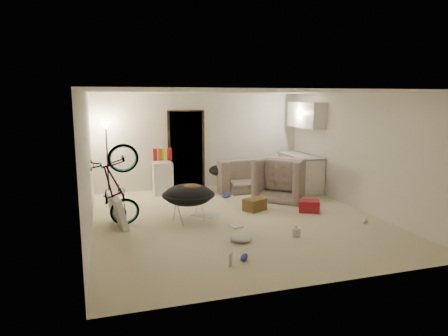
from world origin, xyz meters
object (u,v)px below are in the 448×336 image
object	(u,v)px
armchair	(284,182)
drink_case_b	(309,206)
kitchen_counter	(300,173)
saucer_chair	(189,200)
sofa	(254,177)
drink_case_a	(255,204)
mini_fridge	(163,178)
bicycle	(117,206)
tv_box	(117,210)
juicer	(296,231)
floor_lamp	(107,143)

from	to	relation	value
armchair	drink_case_b	world-z (taller)	armchair
kitchen_counter	armchair	xyz separation A→B (m)	(-0.77, -0.65, -0.07)
saucer_chair	armchair	bearing A→B (deg)	24.79
sofa	drink_case_a	size ratio (longest dim) A/B	4.68
sofa	drink_case_a	xyz separation A→B (m)	(-0.74, -1.97, -0.18)
armchair	mini_fridge	xyz separation A→B (m)	(-2.75, 1.20, 0.03)
bicycle	tv_box	distance (m)	0.18
mini_fridge	juicer	xyz separation A→B (m)	(1.76, -3.81, -0.31)
mini_fridge	kitchen_counter	bearing A→B (deg)	-7.84
tv_box	drink_case_a	distance (m)	2.88
tv_box	kitchen_counter	bearing A→B (deg)	7.93
drink_case_a	drink_case_b	size ratio (longest dim) A/B	1.07
bicycle	juicer	xyz separation A→B (m)	(2.97, -1.41, -0.33)
mini_fridge	juicer	world-z (taller)	mini_fridge
armchair	floor_lamp	bearing A→B (deg)	23.59
drink_case_b	juicer	xyz separation A→B (m)	(-0.97, -1.30, -0.03)
armchair	kitchen_counter	bearing A→B (deg)	-98.43
floor_lamp	bicycle	xyz separation A→B (m)	(0.10, -2.50, -0.88)
sofa	drink_case_b	bearing A→B (deg)	95.39
sofa	saucer_chair	distance (m)	3.22
mini_fridge	sofa	bearing A→B (deg)	-1.35
bicycle	mini_fridge	bearing A→B (deg)	-28.25
bicycle	juicer	size ratio (longest dim) A/B	7.52
kitchen_counter	sofa	distance (m)	1.21
armchair	drink_case_a	world-z (taller)	armchair
floor_lamp	sofa	xyz separation A→B (m)	(3.71, -0.20, -1.00)
sofa	bicycle	size ratio (longest dim) A/B	1.31
kitchen_counter	drink_case_a	distance (m)	2.43
kitchen_counter	tv_box	world-z (taller)	kitchen_counter
bicycle	tv_box	xyz separation A→B (m)	(0.00, 0.13, -0.13)
juicer	drink_case_a	bearing A→B (deg)	93.38
floor_lamp	bicycle	distance (m)	2.65
sofa	saucer_chair	size ratio (longest dim) A/B	2.05
mini_fridge	drink_case_b	distance (m)	3.72
bicycle	armchair	bearing A→B (deg)	-74.72
kitchen_counter	juicer	distance (m)	3.72
kitchen_counter	tv_box	distance (m)	5.04
floor_lamp	bicycle	world-z (taller)	floor_lamp
kitchen_counter	armchair	size ratio (longest dim) A/B	1.33
bicycle	tv_box	world-z (taller)	bicycle
floor_lamp	drink_case_b	xyz separation A→B (m)	(4.04, -2.61, -1.19)
mini_fridge	tv_box	world-z (taller)	mini_fridge
floor_lamp	tv_box	size ratio (longest dim) A/B	2.02
bicycle	kitchen_counter	bearing A→B (deg)	-70.20
floor_lamp	saucer_chair	size ratio (longest dim) A/B	1.76
saucer_chair	drink_case_b	bearing A→B (deg)	-2.31
saucer_chair	juicer	bearing A→B (deg)	-41.11
drink_case_a	floor_lamp	bearing A→B (deg)	117.49
sofa	floor_lamp	bearing A→B (deg)	-5.44
kitchen_counter	juicer	bearing A→B (deg)	-118.37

